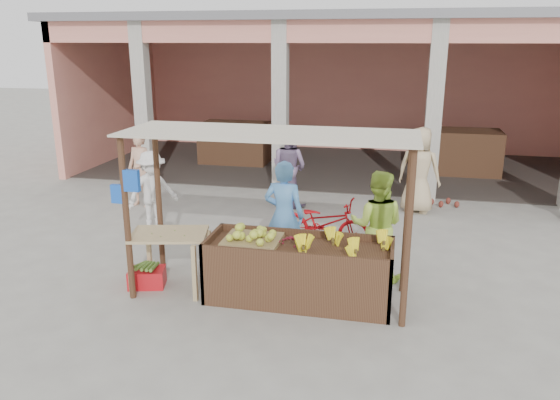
% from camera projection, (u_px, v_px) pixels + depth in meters
% --- Properties ---
extents(ground, '(60.00, 60.00, 0.00)m').
position_uv_depth(ground, '(265.00, 296.00, 7.92)').
color(ground, gray).
rests_on(ground, ground).
extents(market_building, '(14.40, 6.40, 4.20)m').
position_uv_depth(market_building, '(341.00, 71.00, 15.51)').
color(market_building, '#EC917B').
rests_on(market_building, ground).
extents(fruit_stall, '(2.60, 0.95, 0.80)m').
position_uv_depth(fruit_stall, '(299.00, 274.00, 7.71)').
color(fruit_stall, '#4E321F').
rests_on(fruit_stall, ground).
extents(stall_awning, '(4.09, 1.35, 2.39)m').
position_uv_depth(stall_awning, '(264.00, 162.00, 7.42)').
color(stall_awning, '#4E321F').
rests_on(stall_awning, ground).
extents(banana_heap, '(1.20, 0.65, 0.22)m').
position_uv_depth(banana_heap, '(342.00, 244.00, 7.41)').
color(banana_heap, '#FFF320').
rests_on(banana_heap, fruit_stall).
extents(melon_tray, '(0.80, 0.69, 0.21)m').
position_uv_depth(melon_tray, '(252.00, 236.00, 7.76)').
color(melon_tray, olive).
rests_on(melon_tray, fruit_stall).
extents(berry_heap, '(0.41, 0.34, 0.13)m').
position_uv_depth(berry_heap, '(291.00, 241.00, 7.65)').
color(berry_heap, maroon).
rests_on(berry_heap, fruit_stall).
extents(side_table, '(1.22, 0.95, 0.88)m').
position_uv_depth(side_table, '(169.00, 242.00, 7.97)').
color(side_table, tan).
rests_on(side_table, ground).
extents(papaya_pile, '(0.63, 0.36, 0.18)m').
position_uv_depth(papaya_pile, '(169.00, 227.00, 7.90)').
color(papaya_pile, '#589330').
rests_on(papaya_pile, side_table).
extents(red_crate, '(0.61, 0.50, 0.27)m').
position_uv_depth(red_crate, '(147.00, 277.00, 8.21)').
color(red_crate, red).
rests_on(red_crate, ground).
extents(plantain_bundle, '(0.43, 0.30, 0.09)m').
position_uv_depth(plantain_bundle, '(146.00, 266.00, 8.16)').
color(plantain_bundle, '#56802E').
rests_on(plantain_bundle, red_crate).
extents(produce_sacks, '(0.96, 0.72, 0.58)m').
position_uv_depth(produce_sacks, '(445.00, 193.00, 12.10)').
color(produce_sacks, maroon).
rests_on(produce_sacks, ground).
extents(vendor_blue, '(0.76, 0.58, 1.91)m').
position_uv_depth(vendor_blue, '(284.00, 212.00, 8.62)').
color(vendor_blue, '#579BE5').
rests_on(vendor_blue, ground).
extents(vendor_green, '(0.91, 0.57, 1.81)m').
position_uv_depth(vendor_green, '(377.00, 223.00, 8.28)').
color(vendor_green, '#B5DC49').
rests_on(vendor_green, ground).
extents(motorcycle, '(0.91, 1.88, 0.94)m').
position_uv_depth(motorcycle, '(323.00, 222.00, 9.66)').
color(motorcycle, '#AA0A0F').
rests_on(motorcycle, ground).
extents(shopper_a, '(1.12, 1.15, 1.67)m').
position_uv_depth(shopper_a, '(152.00, 188.00, 10.50)').
color(shopper_a, silver).
rests_on(shopper_a, ground).
extents(shopper_c, '(1.11, 0.87, 2.04)m').
position_uv_depth(shopper_c, '(419.00, 166.00, 11.51)').
color(shopper_c, tan).
rests_on(shopper_c, ground).
extents(shopper_e, '(0.70, 0.57, 1.71)m').
position_uv_depth(shopper_e, '(140.00, 168.00, 11.99)').
color(shopper_e, tan).
rests_on(shopper_e, ground).
extents(shopper_f, '(1.08, 0.88, 1.92)m').
position_uv_depth(shopper_f, '(289.00, 163.00, 12.00)').
color(shopper_f, slate).
rests_on(shopper_f, ground).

